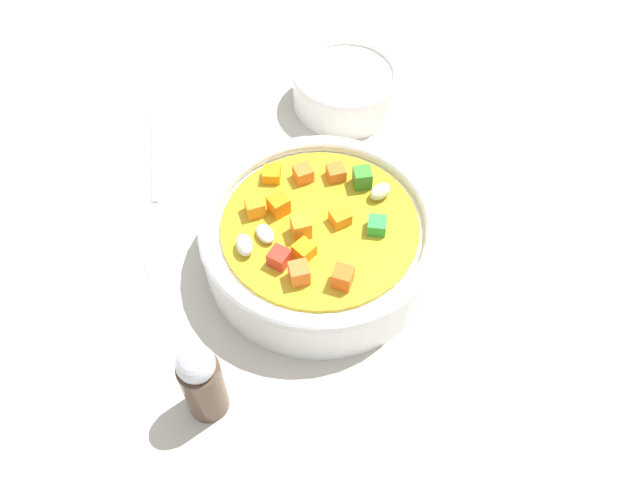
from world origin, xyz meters
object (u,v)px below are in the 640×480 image
at_px(soup_bowl_main, 320,238).
at_px(pepper_shaker, 202,381).
at_px(side_bowl_small, 346,86).
at_px(spoon, 154,203).

height_order(soup_bowl_main, pepper_shaker, pepper_shaker).
xyz_separation_m(side_bowl_small, pepper_shaker, (-0.30, 0.16, 0.02)).
bearing_deg(pepper_shaker, side_bowl_small, -27.52).
height_order(side_bowl_small, pepper_shaker, pepper_shaker).
relative_size(soup_bowl_main, spoon, 0.93).
relative_size(spoon, pepper_shaker, 2.62).
distance_m(soup_bowl_main, side_bowl_small, 0.20).
xyz_separation_m(soup_bowl_main, spoon, (0.08, 0.14, -0.03)).
bearing_deg(spoon, soup_bowl_main, 59.76).
bearing_deg(side_bowl_small, spoon, 118.70).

